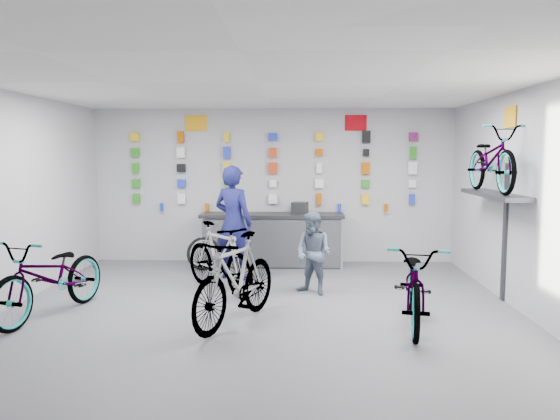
{
  "coord_description": "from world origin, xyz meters",
  "views": [
    {
      "loc": [
        0.49,
        -6.69,
        2.15
      ],
      "look_at": [
        0.22,
        1.4,
        1.3
      ],
      "focal_mm": 35.0,
      "sensor_mm": 36.0,
      "label": 1
    }
  ],
  "objects_px": {
    "bike_right": "(415,283)",
    "bike_service": "(219,257)",
    "counter": "(272,241)",
    "clerk": "(233,223)",
    "bike_left": "(51,276)",
    "bike_center": "(236,279)",
    "customer": "(314,253)"
  },
  "relations": [
    {
      "from": "bike_right",
      "to": "bike_service",
      "type": "bearing_deg",
      "value": 159.12
    },
    {
      "from": "counter",
      "to": "clerk",
      "type": "xyz_separation_m",
      "value": [
        -0.61,
        -1.09,
        0.48
      ]
    },
    {
      "from": "bike_left",
      "to": "clerk",
      "type": "xyz_separation_m",
      "value": [
        2.13,
        2.24,
        0.43
      ]
    },
    {
      "from": "bike_right",
      "to": "counter",
      "type": "bearing_deg",
      "value": 128.38
    },
    {
      "from": "bike_center",
      "to": "bike_right",
      "type": "relative_size",
      "value": 0.93
    },
    {
      "from": "bike_service",
      "to": "clerk",
      "type": "bearing_deg",
      "value": 41.23
    },
    {
      "from": "bike_center",
      "to": "bike_service",
      "type": "xyz_separation_m",
      "value": [
        -0.44,
        1.59,
        -0.03
      ]
    },
    {
      "from": "bike_service",
      "to": "clerk",
      "type": "relative_size",
      "value": 0.93
    },
    {
      "from": "bike_service",
      "to": "clerk",
      "type": "xyz_separation_m",
      "value": [
        0.12,
        0.87,
        0.43
      ]
    },
    {
      "from": "bike_center",
      "to": "customer",
      "type": "distance_m",
      "value": 1.8
    },
    {
      "from": "bike_center",
      "to": "bike_service",
      "type": "height_order",
      "value": "bike_center"
    },
    {
      "from": "bike_right",
      "to": "customer",
      "type": "height_order",
      "value": "customer"
    },
    {
      "from": "bike_left",
      "to": "bike_center",
      "type": "height_order",
      "value": "bike_center"
    },
    {
      "from": "bike_right",
      "to": "bike_service",
      "type": "xyz_separation_m",
      "value": [
        -2.68,
        1.57,
        0.01
      ]
    },
    {
      "from": "counter",
      "to": "customer",
      "type": "xyz_separation_m",
      "value": [
        0.73,
        -2.06,
        0.14
      ]
    },
    {
      "from": "bike_left",
      "to": "bike_right",
      "type": "relative_size",
      "value": 1.01
    },
    {
      "from": "bike_left",
      "to": "bike_right",
      "type": "bearing_deg",
      "value": 13.28
    },
    {
      "from": "bike_center",
      "to": "customer",
      "type": "relative_size",
      "value": 1.5
    },
    {
      "from": "bike_center",
      "to": "bike_service",
      "type": "bearing_deg",
      "value": 130.56
    },
    {
      "from": "counter",
      "to": "bike_service",
      "type": "bearing_deg",
      "value": -110.33
    },
    {
      "from": "bike_left",
      "to": "counter",
      "type": "bearing_deg",
      "value": 66.39
    },
    {
      "from": "bike_right",
      "to": "bike_left",
      "type": "bearing_deg",
      "value": -172.97
    },
    {
      "from": "bike_left",
      "to": "clerk",
      "type": "bearing_deg",
      "value": 62.24
    },
    {
      "from": "bike_right",
      "to": "clerk",
      "type": "bearing_deg",
      "value": 145.79
    },
    {
      "from": "counter",
      "to": "clerk",
      "type": "height_order",
      "value": "clerk"
    },
    {
      "from": "counter",
      "to": "customer",
      "type": "distance_m",
      "value": 2.19
    },
    {
      "from": "bike_center",
      "to": "customer",
      "type": "height_order",
      "value": "customer"
    },
    {
      "from": "bike_center",
      "to": "clerk",
      "type": "relative_size",
      "value": 0.97
    },
    {
      "from": "clerk",
      "to": "bike_service",
      "type": "bearing_deg",
      "value": 108.41
    },
    {
      "from": "bike_service",
      "to": "customer",
      "type": "distance_m",
      "value": 1.46
    },
    {
      "from": "bike_center",
      "to": "bike_service",
      "type": "relative_size",
      "value": 1.05
    },
    {
      "from": "clerk",
      "to": "bike_right",
      "type": "bearing_deg",
      "value": 162.73
    }
  ]
}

